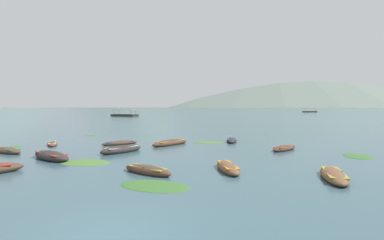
# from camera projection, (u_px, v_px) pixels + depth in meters

# --- Properties ---
(ground_plane) EXTENTS (6000.00, 6000.00, 0.00)m
(ground_plane) POSITION_uv_depth(u_px,v_px,m) (196.00, 107.00, 1505.24)
(ground_plane) COLOR #385660
(mountain_1) EXTENTS (806.77, 806.77, 283.95)m
(mountain_1) POSITION_uv_depth(u_px,v_px,m) (140.00, 82.00, 1573.80)
(mountain_1) COLOR slate
(mountain_1) RESTS_ON ground
(mountain_2) EXTENTS (1629.47, 1629.47, 371.61)m
(mountain_2) POSITION_uv_depth(u_px,v_px,m) (269.00, 75.00, 1602.02)
(mountain_2) COLOR slate
(mountain_2) RESTS_ON ground
(mountain_3) EXTENTS (942.08, 942.08, 238.94)m
(mountain_3) POSITION_uv_depth(u_px,v_px,m) (369.00, 89.00, 1880.24)
(mountain_3) COLOR slate
(mountain_3) RESTS_ON ground
(rowboat_0) EXTENTS (3.89, 3.44, 0.65)m
(rowboat_0) POSITION_uv_depth(u_px,v_px,m) (51.00, 156.00, 18.07)
(rowboat_0) COLOR #2D2826
(rowboat_0) RESTS_ON ground
(rowboat_2) EXTENTS (3.49, 3.96, 0.60)m
(rowboat_2) POSITION_uv_depth(u_px,v_px,m) (170.00, 143.00, 24.75)
(rowboat_2) COLOR #4C3323
(rowboat_2) RESTS_ON ground
(rowboat_3) EXTENTS (2.17, 3.24, 0.36)m
(rowboat_3) POSITION_uv_depth(u_px,v_px,m) (52.00, 144.00, 24.77)
(rowboat_3) COLOR brown
(rowboat_3) RESTS_ON ground
(rowboat_4) EXTENTS (3.06, 2.50, 0.51)m
(rowboat_4) POSITION_uv_depth(u_px,v_px,m) (147.00, 170.00, 14.23)
(rowboat_4) COLOR #4C3323
(rowboat_4) RESTS_ON ground
(rowboat_5) EXTENTS (3.18, 2.63, 0.45)m
(rowboat_5) POSITION_uv_depth(u_px,v_px,m) (120.00, 143.00, 24.97)
(rowboat_5) COLOR #4C3323
(rowboat_5) RESTS_ON ground
(rowboat_6) EXTENTS (1.98, 3.66, 0.51)m
(rowboat_6) POSITION_uv_depth(u_px,v_px,m) (334.00, 175.00, 13.18)
(rowboat_6) COLOR brown
(rowboat_6) RESTS_ON ground
(rowboat_7) EXTENTS (1.41, 3.16, 0.47)m
(rowboat_7) POSITION_uv_depth(u_px,v_px,m) (232.00, 140.00, 26.99)
(rowboat_7) COLOR #2D2826
(rowboat_7) RESTS_ON ground
(rowboat_8) EXTENTS (3.41, 2.54, 0.49)m
(rowboat_8) POSITION_uv_depth(u_px,v_px,m) (7.00, 151.00, 20.62)
(rowboat_8) COLOR #4C3323
(rowboat_8) RESTS_ON ground
(rowboat_10) EXTENTS (2.81, 2.77, 0.48)m
(rowboat_10) POSITION_uv_depth(u_px,v_px,m) (284.00, 148.00, 21.73)
(rowboat_10) COLOR #4C3323
(rowboat_10) RESTS_ON ground
(rowboat_11) EXTENTS (1.38, 3.30, 0.51)m
(rowboat_11) POSITION_uv_depth(u_px,v_px,m) (228.00, 167.00, 14.88)
(rowboat_11) COLOR brown
(rowboat_11) RESTS_ON ground
(rowboat_12) EXTENTS (3.10, 3.43, 0.66)m
(rowboat_12) POSITION_uv_depth(u_px,v_px,m) (121.00, 150.00, 20.74)
(rowboat_12) COLOR #2D2826
(rowboat_12) RESTS_ON ground
(ferry_0) EXTENTS (8.25, 3.06, 2.54)m
(ferry_0) POSITION_uv_depth(u_px,v_px,m) (310.00, 112.00, 164.05)
(ferry_0) COLOR #4C3323
(ferry_0) RESTS_ON ground
(ferry_1) EXTENTS (9.86, 6.86, 2.54)m
(ferry_1) POSITION_uv_depth(u_px,v_px,m) (125.00, 115.00, 96.33)
(ferry_1) COLOR #2D2826
(ferry_1) RESTS_ON ground
(weed_patch_0) EXTENTS (2.03, 2.27, 0.14)m
(weed_patch_0) POSITION_uv_depth(u_px,v_px,m) (10.00, 148.00, 23.08)
(weed_patch_0) COLOR #38662D
(weed_patch_0) RESTS_ON ground
(weed_patch_1) EXTENTS (2.74, 3.09, 0.14)m
(weed_patch_1) POSITION_uv_depth(u_px,v_px,m) (359.00, 156.00, 19.10)
(weed_patch_1) COLOR #38662D
(weed_patch_1) RESTS_ON ground
(weed_patch_2) EXTENTS (2.87, 1.63, 0.14)m
(weed_patch_2) POSITION_uv_depth(u_px,v_px,m) (209.00, 143.00, 26.27)
(weed_patch_2) COLOR #477033
(weed_patch_2) RESTS_ON ground
(weed_patch_3) EXTENTS (1.87, 1.88, 0.14)m
(weed_patch_3) POSITION_uv_depth(u_px,v_px,m) (93.00, 136.00, 32.76)
(weed_patch_3) COLOR #38662D
(weed_patch_3) RESTS_ON ground
(weed_patch_4) EXTENTS (3.62, 2.80, 0.14)m
(weed_patch_4) POSITION_uv_depth(u_px,v_px,m) (155.00, 186.00, 11.98)
(weed_patch_4) COLOR #38662D
(weed_patch_4) RESTS_ON ground
(weed_patch_5) EXTENTS (3.56, 2.74, 0.14)m
(weed_patch_5) POSITION_uv_depth(u_px,v_px,m) (85.00, 163.00, 16.97)
(weed_patch_5) COLOR #477033
(weed_patch_5) RESTS_ON ground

